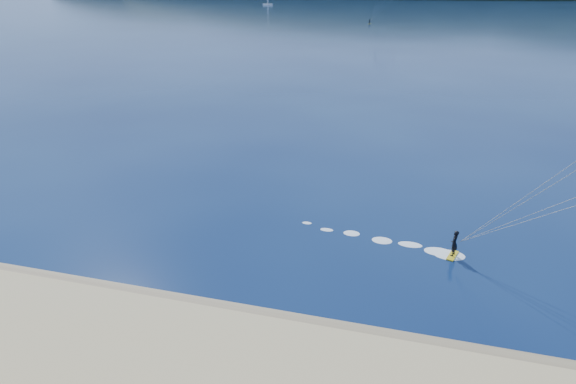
{
  "coord_description": "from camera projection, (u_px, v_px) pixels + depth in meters",
  "views": [
    {
      "loc": [
        8.5,
        -14.77,
        15.81
      ],
      "look_at": [
        1.59,
        10.0,
        5.0
      ],
      "focal_mm": 30.86,
      "sensor_mm": 36.0,
      "label": 1
    }
  ],
  "objects": [
    {
      "name": "ground",
      "position": [
        190.0,
        381.0,
        21.35
      ],
      "size": [
        1800.0,
        1800.0,
        0.0
      ],
      "primitive_type": "plane",
      "color": "#08173E",
      "rests_on": "ground"
    },
    {
      "name": "sailboat",
      "position": [
        268.0,
        4.0,
        407.19
      ],
      "size": [
        8.3,
        5.23,
        11.62
      ],
      "color": "white",
      "rests_on": "ground"
    },
    {
      "name": "wet_sand",
      "position": [
        229.0,
        318.0,
        25.33
      ],
      "size": [
        220.0,
        2.5,
        0.1
      ],
      "color": "#80694A",
      "rests_on": "ground"
    }
  ]
}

